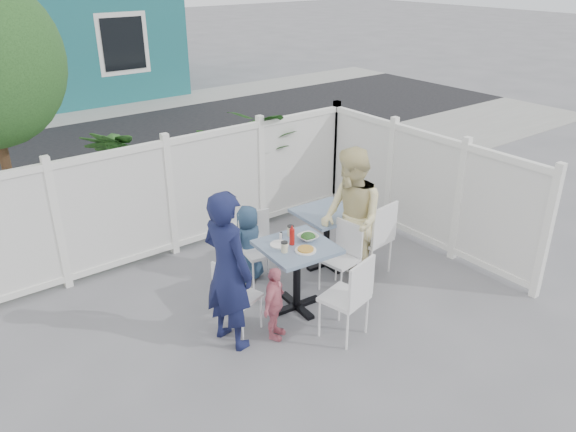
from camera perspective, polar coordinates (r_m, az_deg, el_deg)
ground at (r=6.07m, az=-1.67°, el=-12.54°), size 80.00×80.00×0.00m
near_sidewalk at (r=9.01m, az=-15.96°, el=-0.31°), size 24.00×2.60×0.01m
street at (r=12.34m, az=-22.62°, el=5.49°), size 24.00×5.00×0.01m
far_sidewalk at (r=15.26m, az=-25.95°, el=8.34°), size 24.00×1.60×0.01m
fence_back at (r=7.55m, az=-11.85°, el=1.65°), size 5.86×0.08×1.60m
fence_right at (r=7.91m, az=13.52°, el=2.58°), size 0.08×3.66×1.60m
potted_shrub_a at (r=8.01m, az=-16.41°, el=2.92°), size 1.32×1.32×1.67m
potted_shrub_b at (r=8.79m, az=-3.72°, el=6.01°), size 2.02×2.05×1.72m
main_table at (r=6.25m, az=0.92°, el=-4.47°), size 0.83×0.83×0.81m
spare_table at (r=7.17m, az=3.98°, el=-0.82°), size 0.76×0.76×0.76m
chair_left at (r=5.93m, az=-5.50°, el=-7.80°), size 0.48×0.49×0.86m
chair_right at (r=6.72m, az=5.65°, el=-3.65°), size 0.43×0.44×0.85m
chair_back at (r=6.86m, az=-3.10°, el=-2.69°), size 0.47×0.46×0.89m
chair_near at (r=5.84m, az=6.44°, el=-7.77°), size 0.52×0.51×0.95m
chair_spare at (r=7.02m, az=8.95°, el=-1.79°), size 0.49×0.48×0.99m
man at (r=5.63m, az=-6.14°, el=-5.50°), size 0.51×0.69×1.70m
woman at (r=6.69m, az=6.42°, el=-0.32°), size 0.92×1.02×1.72m
boy at (r=6.91m, az=-4.05°, el=-2.78°), size 0.53×0.40×0.98m
toddler at (r=5.89m, az=-1.39°, el=-8.88°), size 0.52×0.44×0.83m
plate_main at (r=6.05m, az=1.80°, el=-3.50°), size 0.23×0.23×0.01m
plate_side at (r=6.16m, az=-0.87°, el=-2.91°), size 0.21×0.21×0.01m
salad_bowl at (r=6.28m, az=2.05°, el=-2.18°), size 0.22×0.22×0.05m
coffee_cup_a at (r=6.00m, az=-0.37°, el=-3.21°), size 0.07×0.07×0.11m
coffee_cup_b at (r=6.35m, az=0.26°, el=-1.54°), size 0.07×0.07×0.11m
ketchup_bottle at (r=6.14m, az=0.41°, el=-2.13°), size 0.06×0.06×0.19m
salt_shaker at (r=6.28m, az=-0.76°, el=-2.08°), size 0.03×0.03×0.07m
pepper_shaker at (r=6.31m, az=-0.71°, el=-1.94°), size 0.03×0.03×0.07m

